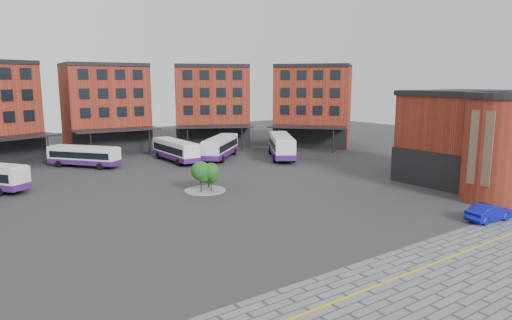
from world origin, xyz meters
TOP-DOWN VIEW (x-y plane):
  - ground at (0.00, 0.00)m, footprint 160.00×160.00m
  - yellow_line at (2.00, -14.00)m, footprint 26.00×0.15m
  - main_building at (-4.77, 38.25)m, footprint 94.14×42.48m
  - east_building at (28.70, -3.06)m, footprint 17.40×15.40m
  - tree_island at (2.09, 11.69)m, footprint 4.40×4.40m
  - bus_c at (-4.74, 33.67)m, footprint 8.17×9.48m
  - bus_d at (7.37, 30.46)m, footprint 2.95×11.12m
  - bus_e at (14.16, 28.96)m, footprint 10.27×9.94m
  - bus_f at (21.96, 23.91)m, footprint 9.14×12.08m
  - blue_car at (16.30, -11.23)m, footprint 4.63×2.05m

SIDE VIEW (x-z plane):
  - ground at x=0.00m, z-range 0.00..0.00m
  - yellow_line at x=2.00m, z-range 0.02..0.04m
  - blue_car at x=16.30m, z-range 0.00..1.48m
  - bus_c at x=-4.74m, z-range 0.12..3.00m
  - bus_d at x=7.37m, z-range 0.13..3.25m
  - bus_e at x=14.16m, z-range 0.14..3.41m
  - tree_island at x=2.09m, z-range 0.12..3.53m
  - bus_f at x=21.96m, z-range 0.15..3.67m
  - east_building at x=28.70m, z-range -0.01..10.59m
  - main_building at x=-4.77m, z-range -0.07..14.53m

